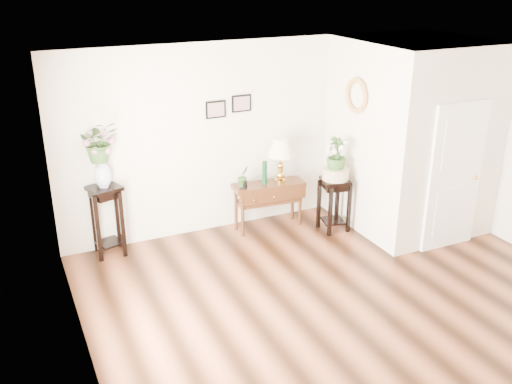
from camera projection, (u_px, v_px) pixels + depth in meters
floor at (354, 306)px, 6.77m from camera, size 6.00×5.50×0.02m
ceiling at (372, 69)px, 5.72m from camera, size 6.00×5.50×0.02m
wall_back at (256, 134)px, 8.56m from camera, size 6.00×0.02×2.80m
wall_left at (81, 252)px, 5.07m from camera, size 0.02×5.50×2.80m
partition at (410, 134)px, 8.56m from camera, size 1.80×1.95×2.80m
door at (455, 177)px, 7.85m from camera, size 0.90×0.05×2.10m
art_print_left at (216, 110)px, 8.12m from camera, size 0.30×0.02×0.25m
art_print_right at (241, 103)px, 8.26m from camera, size 0.30×0.02×0.25m
wall_ornament at (356, 95)px, 8.05m from camera, size 0.07×0.51×0.51m
console_table at (268, 205)px, 8.67m from camera, size 1.11×0.45×0.72m
table_lamp at (281, 159)px, 8.48m from camera, size 0.51×0.51×0.68m
green_vase at (265, 173)px, 8.44m from camera, size 0.09×0.09×0.36m
potted_plant at (243, 178)px, 8.31m from camera, size 0.20×0.18×0.31m
plant_stand_a at (108, 221)px, 7.83m from camera, size 0.49×0.49×1.00m
porcelain_vase at (102, 171)px, 7.56m from camera, size 0.25×0.25×0.40m
lily_arrangement at (99, 138)px, 7.39m from camera, size 0.50×0.43×0.55m
plant_stand_b at (334, 205)px, 8.58m from camera, size 0.47×0.47×0.82m
ceramic_bowl at (336, 174)px, 8.39m from camera, size 0.50×0.50×0.17m
narcissus at (337, 155)px, 8.28m from camera, size 0.38×0.38×0.52m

